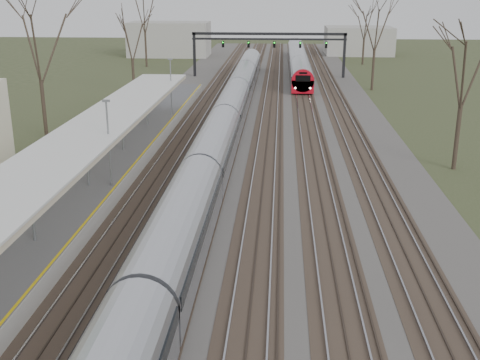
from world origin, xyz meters
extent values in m
cube|color=#474442|center=(0.00, 55.00, 0.05)|extent=(24.00, 160.00, 0.10)
cube|color=#4C3828|center=(-6.00, 55.00, 0.09)|extent=(2.60, 160.00, 0.06)
cube|color=gray|center=(-6.72, 55.00, 0.16)|extent=(0.07, 160.00, 0.12)
cube|color=gray|center=(-5.28, 55.00, 0.16)|extent=(0.07, 160.00, 0.12)
cube|color=#4C3828|center=(-2.50, 55.00, 0.09)|extent=(2.60, 160.00, 0.06)
cube|color=gray|center=(-3.22, 55.00, 0.16)|extent=(0.07, 160.00, 0.12)
cube|color=gray|center=(-1.78, 55.00, 0.16)|extent=(0.07, 160.00, 0.12)
cube|color=#4C3828|center=(1.00, 55.00, 0.09)|extent=(2.60, 160.00, 0.06)
cube|color=gray|center=(0.28, 55.00, 0.16)|extent=(0.07, 160.00, 0.12)
cube|color=gray|center=(1.72, 55.00, 0.16)|extent=(0.07, 160.00, 0.12)
cube|color=#4C3828|center=(4.50, 55.00, 0.09)|extent=(2.60, 160.00, 0.06)
cube|color=gray|center=(3.78, 55.00, 0.16)|extent=(0.07, 160.00, 0.12)
cube|color=gray|center=(5.22, 55.00, 0.16)|extent=(0.07, 160.00, 0.12)
cube|color=#4C3828|center=(8.00, 55.00, 0.09)|extent=(2.60, 160.00, 0.06)
cube|color=gray|center=(7.28, 55.00, 0.16)|extent=(0.07, 160.00, 0.12)
cube|color=gray|center=(8.72, 55.00, 0.16)|extent=(0.07, 160.00, 0.12)
cube|color=#9E9B93|center=(-9.05, 37.50, 0.50)|extent=(3.50, 69.00, 1.00)
cylinder|color=slate|center=(-9.05, 26.00, 2.50)|extent=(0.14, 0.14, 3.00)
cylinder|color=slate|center=(-9.05, 34.00, 2.50)|extent=(0.14, 0.14, 3.00)
cylinder|color=slate|center=(-9.05, 42.00, 2.50)|extent=(0.14, 0.14, 3.00)
cylinder|color=slate|center=(-9.05, 50.00, 2.50)|extent=(0.14, 0.14, 3.00)
cube|color=silver|center=(-9.05, 33.00, 4.05)|extent=(4.10, 50.00, 0.12)
cube|color=#C1B395|center=(-9.05, 33.00, 3.88)|extent=(4.10, 50.00, 0.25)
cube|color=black|center=(-10.00, 85.00, 3.00)|extent=(0.35, 0.35, 6.00)
cube|color=black|center=(10.50, 85.00, 3.00)|extent=(0.35, 0.35, 6.00)
cube|color=black|center=(0.25, 85.00, 5.90)|extent=(21.00, 0.35, 0.35)
cube|color=black|center=(0.25, 85.00, 5.20)|extent=(21.00, 0.25, 0.25)
cube|color=black|center=(-6.00, 84.80, 4.50)|extent=(0.32, 0.22, 0.85)
sphere|color=#0CFF19|center=(-6.00, 84.66, 4.75)|extent=(0.16, 0.16, 0.16)
cube|color=black|center=(-2.50, 84.80, 4.50)|extent=(0.32, 0.22, 0.85)
sphere|color=#0CFF19|center=(-2.50, 84.66, 4.75)|extent=(0.16, 0.16, 0.16)
cube|color=black|center=(1.00, 84.80, 4.50)|extent=(0.32, 0.22, 0.85)
sphere|color=#0CFF19|center=(1.00, 84.66, 4.75)|extent=(0.16, 0.16, 0.16)
cube|color=black|center=(4.50, 84.80, 4.50)|extent=(0.32, 0.22, 0.85)
sphere|color=#0CFF19|center=(4.50, 84.66, 4.75)|extent=(0.16, 0.16, 0.16)
cube|color=black|center=(8.00, 84.80, 4.50)|extent=(0.32, 0.22, 0.85)
sphere|color=#0CFF19|center=(8.00, 84.66, 4.75)|extent=(0.16, 0.16, 0.16)
cylinder|color=#2D231C|center=(-17.00, 48.00, 2.48)|extent=(0.30, 0.30, 4.95)
cylinder|color=#2D231C|center=(14.00, 42.00, 2.25)|extent=(0.30, 0.30, 4.50)
cube|color=#A2A4AC|center=(-2.50, 48.96, 1.10)|extent=(2.55, 90.00, 1.60)
cylinder|color=#A2A4AC|center=(-2.50, 48.96, 1.75)|extent=(2.60, 89.70, 2.60)
cube|color=black|center=(-2.50, 48.96, 1.85)|extent=(2.62, 89.40, 0.55)
cube|color=black|center=(-2.50, 48.96, 0.17)|extent=(1.80, 89.00, 0.35)
cube|color=#A2A4AC|center=(4.50, 93.05, 1.10)|extent=(2.55, 45.00, 1.60)
cylinder|color=#A2A4AC|center=(4.50, 93.05, 1.75)|extent=(2.60, 44.70, 2.60)
cube|color=black|center=(4.50, 93.05, 1.85)|extent=(2.62, 44.40, 0.55)
cube|color=red|center=(4.50, 70.65, 1.05)|extent=(2.55, 0.50, 1.50)
cylinder|color=red|center=(4.50, 70.70, 1.75)|extent=(2.60, 0.60, 2.60)
cube|color=black|center=(4.50, 70.43, 2.05)|extent=(1.70, 0.12, 0.70)
sphere|color=white|center=(3.65, 70.45, 0.95)|extent=(0.22, 0.22, 0.22)
sphere|color=white|center=(5.35, 70.45, 0.95)|extent=(0.22, 0.22, 0.22)
cube|color=black|center=(4.50, 93.05, 0.17)|extent=(1.80, 44.00, 0.35)
camera|label=1|loc=(2.00, 1.45, 12.09)|focal=45.00mm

